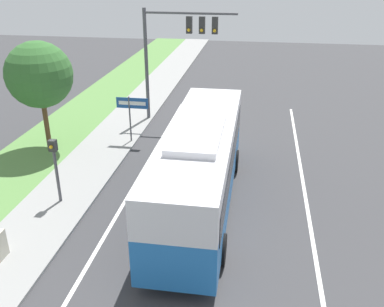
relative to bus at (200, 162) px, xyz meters
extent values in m
plane|color=#38383A|center=(0.58, -2.20, -1.94)|extent=(80.00, 80.00, 0.00)
cube|color=gray|center=(-5.62, -2.20, -1.88)|extent=(2.80, 80.00, 0.12)
cube|color=silver|center=(-3.02, -2.20, -1.93)|extent=(0.14, 30.00, 0.01)
cube|color=silver|center=(4.18, -2.20, -1.93)|extent=(0.14, 30.00, 0.01)
cube|color=#236BB7|center=(0.00, 0.01, -0.73)|extent=(2.40, 10.63, 1.56)
cube|color=silver|center=(0.00, 0.01, 0.69)|extent=(2.40, 10.63, 1.28)
cube|color=black|center=(0.00, 0.01, 0.25)|extent=(2.44, 9.78, 0.96)
cube|color=silver|center=(0.00, -0.79, 1.45)|extent=(1.68, 3.72, 0.24)
cylinder|color=black|center=(-1.15, 3.31, -1.43)|extent=(0.28, 1.01, 1.01)
cylinder|color=black|center=(1.15, 3.31, -1.43)|extent=(0.28, 1.01, 1.01)
cylinder|color=black|center=(-1.15, -3.28, -1.43)|extent=(0.28, 1.01, 1.01)
cylinder|color=black|center=(1.15, -3.28, -1.43)|extent=(0.28, 1.01, 1.01)
cylinder|color=#4C4C51|center=(-4.47, 9.50, 1.30)|extent=(0.20, 0.20, 6.48)
cylinder|color=#4C4C51|center=(-1.90, 9.50, 4.29)|extent=(5.15, 0.14, 0.14)
cube|color=#2D2D2D|center=(-1.96, 9.50, 3.67)|extent=(0.32, 0.28, 0.90)
sphere|color=yellow|center=(-1.96, 9.32, 3.42)|extent=(0.18, 0.18, 0.18)
cube|color=#2D2D2D|center=(-1.25, 9.50, 3.67)|extent=(0.32, 0.28, 0.90)
sphere|color=yellow|center=(-1.25, 9.32, 3.42)|extent=(0.18, 0.18, 0.18)
cube|color=#2D2D2D|center=(-0.55, 9.50, 3.67)|extent=(0.32, 0.28, 0.90)
sphere|color=yellow|center=(-0.55, 9.32, 3.42)|extent=(0.18, 0.18, 0.18)
cylinder|color=#4C4C51|center=(-5.49, -0.64, -0.57)|extent=(0.12, 0.12, 2.73)
cube|color=#2D2D2D|center=(-5.49, -0.64, 0.57)|extent=(0.28, 0.24, 0.44)
sphere|color=yellow|center=(-5.49, -0.79, 0.57)|extent=(0.14, 0.14, 0.14)
cylinder|color=#4C4C51|center=(-4.48, 5.79, -0.67)|extent=(0.08, 0.08, 2.53)
cube|color=#19478C|center=(-4.31, 5.79, 0.27)|extent=(1.67, 0.03, 0.56)
cube|color=white|center=(-4.31, 5.77, 0.27)|extent=(1.42, 0.01, 0.20)
cylinder|color=brown|center=(-8.36, 4.32, -0.43)|extent=(0.24, 0.24, 2.82)
sphere|color=#33662D|center=(-8.36, 4.32, 1.93)|extent=(3.18, 3.18, 3.18)
camera|label=1|loc=(1.96, -14.34, 6.91)|focal=40.00mm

